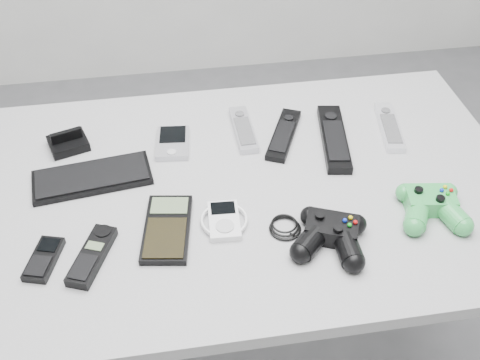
{
  "coord_description": "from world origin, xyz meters",
  "views": [
    {
      "loc": [
        -0.2,
        -0.97,
        1.64
      ],
      "look_at": [
        -0.06,
        -0.08,
        0.82
      ],
      "focal_mm": 42.0,
      "sensor_mm": 36.0,
      "label": 1
    }
  ],
  "objects": [
    {
      "name": "controller_green",
      "position": [
        0.32,
        -0.22,
        0.83
      ],
      "size": [
        0.16,
        0.17,
        0.05
      ],
      "primitive_type": null,
      "rotation": [
        0.0,
        0.0,
        -0.14
      ],
      "color": "green",
      "rests_on": "desk"
    },
    {
      "name": "pda",
      "position": [
        -0.19,
        0.08,
        0.81
      ],
      "size": [
        0.09,
        0.13,
        0.02
      ],
      "primitive_type": "cube",
      "rotation": [
        0.0,
        0.0,
        -0.1
      ],
      "color": "#AFAFB6",
      "rests_on": "desk"
    },
    {
      "name": "controller_black",
      "position": [
        0.1,
        -0.27,
        0.83
      ],
      "size": [
        0.28,
        0.24,
        0.05
      ],
      "primitive_type": null,
      "rotation": [
        0.0,
        0.0,
        -0.39
      ],
      "color": "black",
      "rests_on": "desk"
    },
    {
      "name": "floor",
      "position": [
        0.0,
        0.0,
        0.0
      ],
      "size": [
        3.5,
        3.5,
        0.0
      ],
      "primitive_type": "plane",
      "color": "slate",
      "rests_on": "ground"
    },
    {
      "name": "mp3_player",
      "position": [
        -0.1,
        -0.19,
        0.81
      ],
      "size": [
        0.1,
        0.11,
        0.02
      ],
      "primitive_type": "cube",
      "rotation": [
        0.0,
        0.0,
        -0.06
      ],
      "color": "white",
      "rests_on": "desk"
    },
    {
      "name": "cordless_handset",
      "position": [
        -0.37,
        -0.24,
        0.81
      ],
      "size": [
        0.1,
        0.15,
        0.02
      ],
      "primitive_type": "cube",
      "rotation": [
        0.0,
        0.0,
        -0.38
      ],
      "color": "black",
      "rests_on": "desk"
    },
    {
      "name": "mobile_phone",
      "position": [
        -0.46,
        -0.24,
        0.81
      ],
      "size": [
        0.07,
        0.11,
        0.02
      ],
      "primitive_type": "cube",
      "rotation": [
        0.0,
        0.0,
        -0.28
      ],
      "color": "black",
      "rests_on": "desk"
    },
    {
      "name": "calculator",
      "position": [
        -0.22,
        -0.19,
        0.81
      ],
      "size": [
        0.12,
        0.19,
        0.02
      ],
      "primitive_type": "cube",
      "rotation": [
        0.0,
        0.0,
        -0.16
      ],
      "color": "black",
      "rests_on": "desk"
    },
    {
      "name": "remote_silver_b",
      "position": [
        0.34,
        0.06,
        0.81
      ],
      "size": [
        0.07,
        0.19,
        0.02
      ],
      "primitive_type": "cube",
      "rotation": [
        0.0,
        0.0,
        -0.17
      ],
      "color": "silver",
      "rests_on": "desk"
    },
    {
      "name": "remote_black_a",
      "position": [
        0.19,
        0.04,
        0.81
      ],
      "size": [
        0.09,
        0.25,
        0.02
      ],
      "primitive_type": "cube",
      "rotation": [
        0.0,
        0.0,
        -0.16
      ],
      "color": "black",
      "rests_on": "desk"
    },
    {
      "name": "pda_keyboard",
      "position": [
        -0.38,
        -0.01,
        0.81
      ],
      "size": [
        0.27,
        0.14,
        0.02
      ],
      "primitive_type": "cube",
      "rotation": [
        0.0,
        0.0,
        0.13
      ],
      "color": "black",
      "rests_on": "desk"
    },
    {
      "name": "remote_silver_a",
      "position": [
        -0.02,
        0.11,
        0.81
      ],
      "size": [
        0.05,
        0.18,
        0.02
      ],
      "primitive_type": "cube",
      "rotation": [
        0.0,
        0.0,
        0.02
      ],
      "color": "#AFAFB6",
      "rests_on": "desk"
    },
    {
      "name": "remote_black_b",
      "position": [
        0.08,
        0.07,
        0.81
      ],
      "size": [
        0.12,
        0.2,
        0.02
      ],
      "primitive_type": "cube",
      "rotation": [
        0.0,
        0.0,
        -0.43
      ],
      "color": "black",
      "rests_on": "desk"
    },
    {
      "name": "dock_bracket",
      "position": [
        -0.44,
        0.12,
        0.83
      ],
      "size": [
        0.11,
        0.1,
        0.05
      ],
      "primitive_type": "cube",
      "rotation": [
        0.0,
        0.0,
        0.31
      ],
      "color": "black",
      "rests_on": "desk"
    },
    {
      "name": "desk",
      "position": [
        -0.03,
        -0.08,
        0.73
      ],
      "size": [
        1.2,
        0.77,
        0.8
      ],
      "color": "gray",
      "rests_on": "floor"
    }
  ]
}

